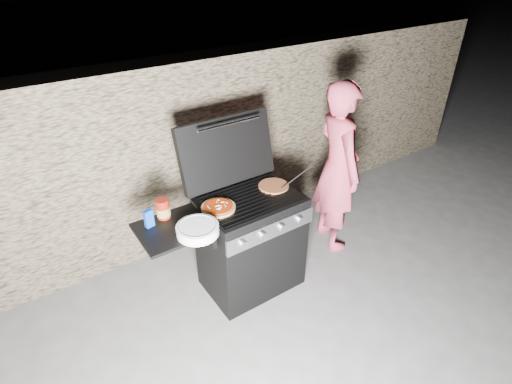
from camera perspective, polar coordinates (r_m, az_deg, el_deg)
ground at (r=3.74m, az=-0.65°, el=-12.68°), size 50.00×50.00×0.00m
stone_wall at (r=3.99m, az=-9.14°, el=5.78°), size 8.00×0.35×1.80m
gas_grill at (r=3.34m, az=-4.31°, el=-8.76°), size 1.34×0.79×0.91m
pizza_topped at (r=3.05m, az=-5.42°, el=-2.16°), size 0.29×0.29×0.03m
pizza_plain at (r=3.32m, az=2.53°, el=0.88°), size 0.32×0.32×0.01m
sauce_jar at (r=3.00m, az=-13.15°, el=-2.31°), size 0.12×0.12×0.15m
blue_carton at (r=2.94m, az=-15.07°, el=-3.66°), size 0.07×0.05×0.14m
plate_stack at (r=2.82m, az=-8.34°, el=-5.35°), size 0.36×0.36×0.07m
person at (r=3.83m, az=11.56°, el=3.33°), size 0.56×0.70×1.68m
tongs at (r=3.40m, az=5.91°, el=2.12°), size 0.39×0.08×0.08m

